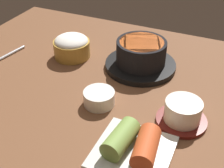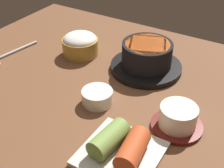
{
  "view_description": "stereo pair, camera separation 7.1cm",
  "coord_description": "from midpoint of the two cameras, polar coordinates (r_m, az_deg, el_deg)",
  "views": [
    {
      "loc": [
        25.98,
        -55.25,
        46.12
      ],
      "look_at": [
        2.0,
        -2.0,
        5.0
      ],
      "focal_mm": 48.52,
      "sensor_mm": 36.0,
      "label": 1
    },
    {
      "loc": [
        32.3,
        -51.92,
        46.12
      ],
      "look_at": [
        2.0,
        -2.0,
        5.0
      ],
      "focal_mm": 48.52,
      "sensor_mm": 36.0,
      "label": 2
    }
  ],
  "objects": [
    {
      "name": "banchan_cup_center",
      "position": [
        0.69,
        0.15,
        -2.46
      ],
      "size": [
        7.21,
        7.21,
        3.37
      ],
      "color": "white",
      "rests_on": "dining_table"
    },
    {
      "name": "tea_cup_with_saucer",
      "position": [
        0.65,
        15.41,
        -6.38
      ],
      "size": [
        10.92,
        10.92,
        5.34
      ],
      "color": "maroon",
      "rests_on": "dining_table"
    },
    {
      "name": "rice_bowl",
      "position": [
        0.88,
        -3.7,
        7.5
      ],
      "size": [
        10.39,
        10.39,
        6.66
      ],
      "color": "#B78C38",
      "rests_on": "dining_table"
    },
    {
      "name": "spoon",
      "position": [
        0.89,
        -18.31,
        4.12
      ],
      "size": [
        4.99,
        19.44,
        1.35
      ],
      "color": "#B7B7BC",
      "rests_on": "dining_table"
    },
    {
      "name": "dining_table",
      "position": [
        0.76,
        2.18,
        -1.37
      ],
      "size": [
        100.0,
        76.0,
        2.0
      ],
      "primitive_type": "cube",
      "color": "brown",
      "rests_on": "ground"
    },
    {
      "name": "stone_pot",
      "position": [
        0.81,
        9.05,
        4.8
      ],
      "size": [
        19.19,
        19.19,
        7.92
      ],
      "color": "black",
      "rests_on": "dining_table"
    },
    {
      "name": "kimchi_plate",
      "position": [
        0.57,
        5.26,
        -12.07
      ],
      "size": [
        14.31,
        14.31,
        5.23
      ],
      "color": "silver",
      "rests_on": "dining_table"
    }
  ]
}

